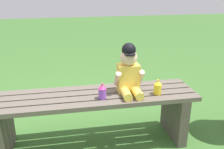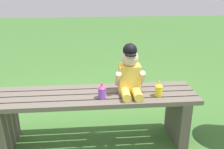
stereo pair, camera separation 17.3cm
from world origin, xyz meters
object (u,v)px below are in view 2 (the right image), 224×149
(sippy_cup_right, at_px, (159,89))
(sippy_cup_left, at_px, (102,91))
(park_bench, at_px, (94,110))
(child_figure, at_px, (130,72))

(sippy_cup_right, bearing_deg, sippy_cup_left, 180.00)
(park_bench, height_order, sippy_cup_left, sippy_cup_left)
(sippy_cup_left, relative_size, sippy_cup_right, 1.00)
(child_figure, height_order, sippy_cup_left, child_figure)
(child_figure, bearing_deg, sippy_cup_left, -160.41)
(child_figure, xyz_separation_m, sippy_cup_left, (-0.23, -0.08, -0.12))
(park_bench, bearing_deg, sippy_cup_left, -51.85)
(park_bench, relative_size, sippy_cup_right, 13.41)
(park_bench, xyz_separation_m, sippy_cup_left, (0.06, -0.08, 0.20))
(sippy_cup_left, distance_m, sippy_cup_right, 0.45)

